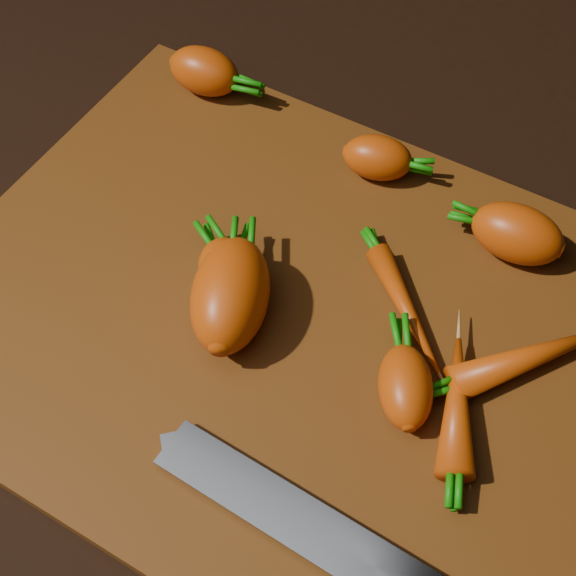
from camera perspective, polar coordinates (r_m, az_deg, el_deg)
The scene contains 12 objects.
ground at distance 0.59m, azimuth -0.49°, elevation -2.61°, with size 2.00×2.00×0.01m, color black.
cutting_board at distance 0.58m, azimuth -0.49°, elevation -2.04°, with size 0.50×0.40×0.01m, color #5F3310.
carrot_0 at distance 0.72m, azimuth -5.98°, elevation 15.08°, with size 0.06×0.04×0.04m, color #C14107.
carrot_1 at distance 0.57m, azimuth -4.01°, elevation 0.72°, with size 0.07×0.05×0.05m, color #C14107.
carrot_2 at distance 0.56m, azimuth -4.12°, elevation -0.47°, with size 0.09×0.05×0.05m, color #C14107.
carrot_3 at distance 0.62m, azimuth 15.98°, elevation 3.74°, with size 0.07×0.04×0.04m, color #C14107.
carrot_4 at distance 0.65m, azimuth 6.38°, elevation 9.20°, with size 0.06×0.04×0.04m, color #C14107.
carrot_5 at distance 0.53m, azimuth 8.34°, elevation -6.97°, with size 0.06×0.04×0.04m, color #C14107.
carrot_6 at distance 0.57m, azimuth 17.09°, elevation -4.65°, with size 0.12×0.03×0.03m, color #C14107.
carrot_7 at distance 0.58m, azimuth 8.44°, elevation -1.52°, with size 0.11×0.02×0.02m, color #C14107.
carrot_8 at distance 0.54m, azimuth 11.90°, elevation -8.08°, with size 0.10×0.03×0.03m, color #C14107.
knife at distance 0.50m, azimuth 2.34°, elevation -17.11°, with size 0.31×0.04×0.02m.
Camera 1 is at (0.16, -0.27, 0.50)m, focal length 50.00 mm.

